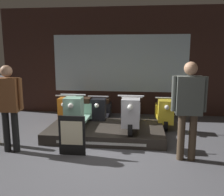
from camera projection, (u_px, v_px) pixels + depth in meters
name	position (u px, v px, depth m)	size (l,w,h in m)	color
ground_plane	(102.00, 165.00, 4.27)	(30.00, 30.00, 0.00)	#4C4C51
shop_wall_back	(120.00, 62.00, 7.53)	(7.37, 0.09, 3.20)	#331E19
display_platform	(106.00, 131.00, 5.69)	(2.60, 1.48, 0.23)	#2D2823
scooter_display_left	(80.00, 112.00, 5.66)	(0.52, 1.53, 0.84)	black
scooter_display_right	(132.00, 113.00, 5.53)	(0.52, 1.53, 0.84)	black
scooter_backrow_0	(72.00, 110.00, 6.83)	(0.52, 1.53, 0.84)	black
scooter_backrow_1	(102.00, 111.00, 6.74)	(0.52, 1.53, 0.84)	black
scooter_backrow_2	(132.00, 111.00, 6.65)	(0.52, 1.53, 0.84)	black
scooter_backrow_3	(164.00, 112.00, 6.55)	(0.52, 1.53, 0.84)	black
person_left_browsing	(9.00, 102.00, 4.67)	(0.57, 0.23, 1.66)	black
person_right_browsing	(189.00, 103.00, 4.29)	(0.60, 0.25, 1.74)	#473828
price_sign_board	(72.00, 135.00, 4.61)	(0.50, 0.04, 0.75)	black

